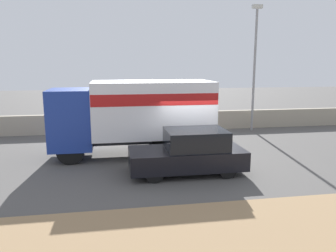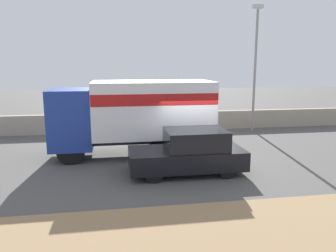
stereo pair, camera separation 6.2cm
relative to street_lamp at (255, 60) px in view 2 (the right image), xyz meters
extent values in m
plane|color=#514F4C|center=(-5.11, -6.14, -4.17)|extent=(80.00, 80.00, 0.00)
cube|color=#937551|center=(-5.11, -11.98, -4.15)|extent=(60.00, 4.43, 0.04)
cube|color=#A39984|center=(-5.11, 0.85, -3.61)|extent=(60.00, 0.35, 1.11)
cylinder|color=gray|center=(0.00, 0.00, -0.68)|extent=(0.14, 0.14, 6.98)
cube|color=beige|center=(0.00, 0.00, 2.96)|extent=(0.56, 0.28, 0.20)
cube|color=navy|center=(-9.94, -4.26, -2.47)|extent=(1.73, 2.19, 2.45)
cube|color=black|center=(-10.78, -4.26, -1.98)|extent=(0.06, 1.86, 1.08)
cube|color=#2D2D33|center=(-6.52, -4.26, -3.41)|extent=(5.10, 1.40, 0.25)
cube|color=white|center=(-6.52, -4.26, -2.11)|extent=(5.10, 2.55, 2.34)
cube|color=red|center=(-6.52, -4.26, -1.61)|extent=(5.08, 2.57, 0.47)
cylinder|color=black|center=(-9.94, -5.19, -3.64)|extent=(1.06, 0.28, 1.06)
cylinder|color=black|center=(-9.94, -3.34, -3.64)|extent=(1.06, 0.28, 1.06)
cylinder|color=black|center=(-5.12, -5.19, -3.64)|extent=(1.06, 0.28, 1.06)
cylinder|color=black|center=(-5.12, -3.34, -3.64)|extent=(1.06, 0.28, 1.06)
cylinder|color=black|center=(-6.14, -5.19, -3.64)|extent=(1.06, 0.28, 1.06)
cylinder|color=black|center=(-6.14, -3.34, -3.64)|extent=(1.06, 0.28, 1.06)
cube|color=black|center=(-5.61, -7.02, -3.60)|extent=(4.16, 1.83, 0.68)
cube|color=black|center=(-5.28, -7.02, -2.90)|extent=(2.17, 1.68, 0.71)
cylinder|color=black|center=(-6.90, -7.81, -3.87)|extent=(0.61, 0.20, 0.61)
cylinder|color=black|center=(-6.90, -6.22, -3.87)|extent=(0.61, 0.20, 0.61)
cylinder|color=black|center=(-4.32, -7.81, -3.87)|extent=(0.61, 0.20, 0.61)
cylinder|color=black|center=(-4.32, -6.22, -3.87)|extent=(0.61, 0.20, 0.61)
camera|label=1|loc=(-8.20, -18.25, -0.21)|focal=35.00mm
camera|label=2|loc=(-8.14, -18.26, -0.21)|focal=35.00mm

